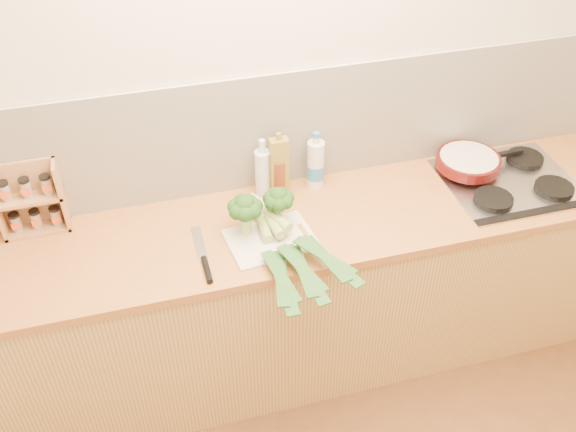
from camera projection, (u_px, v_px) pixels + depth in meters
name	position (u px, v px, depth m)	size (l,w,h in m)	color
room_shell	(275.00, 131.00, 2.75)	(3.50, 3.50, 3.50)	beige
counter	(293.00, 295.00, 2.99)	(3.20, 0.62, 0.90)	tan
gas_hob	(510.00, 181.00, 2.90)	(0.58, 0.50, 0.04)	silver
chopping_board	(271.00, 240.00, 2.61)	(0.35, 0.26, 0.01)	beige
broccoli_left	(245.00, 208.00, 2.56)	(0.14, 0.14, 0.19)	#A1BF6F
broccoli_right	(278.00, 200.00, 2.61)	(0.13, 0.13, 0.18)	#A1BF6F
leek_front	(268.00, 239.00, 2.57)	(0.11, 0.69, 0.04)	white
leek_mid	(282.00, 238.00, 2.55)	(0.15, 0.64, 0.04)	white
leek_back	(290.00, 229.00, 2.56)	(0.31, 0.63, 0.04)	white
chefs_knife	(205.00, 263.00, 2.50)	(0.04, 0.34, 0.03)	silver
skillet	(469.00, 161.00, 2.93)	(0.43, 0.29, 0.05)	#480D0C
spice_rack	(31.00, 202.00, 2.59)	(0.26, 0.10, 0.31)	tan
oil_tin	(279.00, 167.00, 2.76)	(0.08, 0.05, 0.31)	olive
glass_bottle	(263.00, 172.00, 2.78)	(0.07, 0.07, 0.28)	silver
amber_bottle	(278.00, 177.00, 2.79)	(0.06, 0.06, 0.23)	#662D13
water_bottle	(315.00, 166.00, 2.83)	(0.08, 0.08, 0.26)	silver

